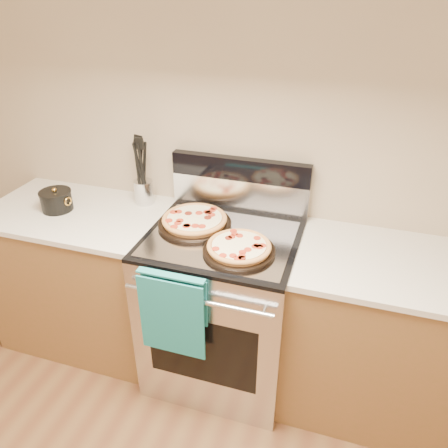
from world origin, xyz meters
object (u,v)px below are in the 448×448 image
(utensil_crock, at_px, (144,192))
(saucepan, at_px, (57,201))
(pepperoni_pizza_back, at_px, (195,221))
(pepperoni_pizza_front, at_px, (239,248))
(range_body, at_px, (223,308))

(utensil_crock, height_order, saucepan, utensil_crock)
(pepperoni_pizza_back, bearing_deg, pepperoni_pizza_front, -31.29)
(range_body, height_order, saucepan, saucepan)
(pepperoni_pizza_back, height_order, pepperoni_pizza_front, pepperoni_pizza_back)
(utensil_crock, relative_size, saucepan, 0.81)
(pepperoni_pizza_back, distance_m, utensil_crock, 0.43)
(saucepan, bearing_deg, pepperoni_pizza_back, 2.85)
(pepperoni_pizza_back, bearing_deg, saucepan, -177.15)
(range_body, height_order, pepperoni_pizza_front, pepperoni_pizza_front)
(range_body, distance_m, utensil_crock, 0.80)
(range_body, bearing_deg, utensil_crock, 156.59)
(pepperoni_pizza_front, distance_m, saucepan, 1.11)
(pepperoni_pizza_front, height_order, saucepan, saucepan)
(pepperoni_pizza_front, xyz_separation_m, utensil_crock, (-0.67, 0.36, 0.03))
(pepperoni_pizza_front, bearing_deg, range_body, 134.04)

